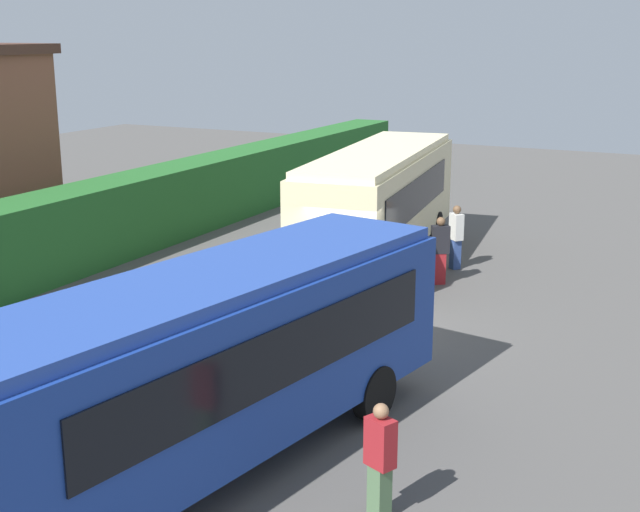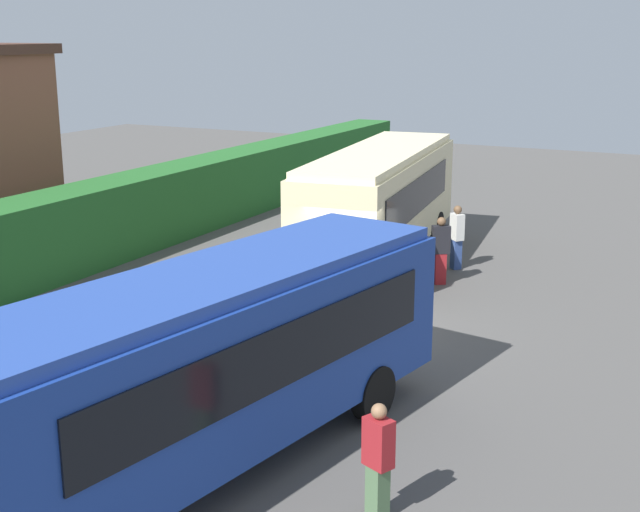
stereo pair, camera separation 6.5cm
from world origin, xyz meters
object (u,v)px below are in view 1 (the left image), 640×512
(person_far, at_px, (456,235))
(person_center, at_px, (96,364))
(bus_blue, at_px, (206,361))
(person_right, at_px, (440,249))
(bus_cream, at_px, (379,199))
(person_left, at_px, (380,459))

(person_far, bearing_deg, person_center, -150.69)
(bus_blue, height_order, person_far, bus_blue)
(bus_blue, distance_m, person_right, 11.25)
(bus_cream, height_order, person_right, bus_cream)
(bus_blue, distance_m, person_far, 12.89)
(bus_cream, relative_size, person_center, 5.44)
(bus_blue, height_order, person_center, bus_blue)
(bus_blue, height_order, bus_cream, bus_cream)
(bus_cream, bearing_deg, bus_blue, -176.47)
(person_center, height_order, person_far, person_far)
(bus_blue, height_order, person_right, bus_blue)
(bus_cream, bearing_deg, person_far, -89.80)
(bus_cream, distance_m, person_center, 11.74)
(bus_blue, distance_m, person_left, 2.99)
(person_center, bearing_deg, person_right, -150.20)
(person_center, bearing_deg, bus_blue, 118.13)
(person_far, bearing_deg, person_left, -124.74)
(person_center, bearing_deg, person_far, -147.85)
(person_center, distance_m, person_far, 12.29)
(person_left, xyz_separation_m, person_center, (0.94, 5.75, 0.02))
(person_center, relative_size, person_right, 0.97)
(person_right, relative_size, person_far, 1.00)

